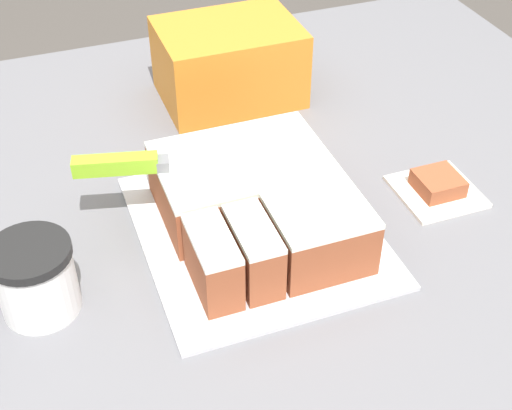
{
  "coord_description": "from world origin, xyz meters",
  "views": [
    {
      "loc": [
        -0.22,
        -0.74,
        1.53
      ],
      "look_at": [
        0.03,
        -0.07,
        0.94
      ],
      "focal_mm": 50.0,
      "sensor_mm": 36.0,
      "label": 1
    }
  ],
  "objects_px": {
    "cake_board": "(256,230)",
    "knife": "(139,164)",
    "brownie": "(438,183)",
    "storage_box": "(229,62)",
    "cake": "(257,204)",
    "coffee_cup": "(36,279)"
  },
  "relations": [
    {
      "from": "coffee_cup",
      "to": "brownie",
      "type": "relative_size",
      "value": 1.6
    },
    {
      "from": "coffee_cup",
      "to": "cake_board",
      "type": "bearing_deg",
      "value": 7.71
    },
    {
      "from": "cake",
      "to": "brownie",
      "type": "bearing_deg",
      "value": -2.94
    },
    {
      "from": "cake",
      "to": "storage_box",
      "type": "distance_m",
      "value": 0.35
    },
    {
      "from": "cake_board",
      "to": "storage_box",
      "type": "distance_m",
      "value": 0.36
    },
    {
      "from": "knife",
      "to": "storage_box",
      "type": "xyz_separation_m",
      "value": [
        0.21,
        0.27,
        -0.03
      ]
    },
    {
      "from": "cake_board",
      "to": "brownie",
      "type": "bearing_deg",
      "value": -2.4
    },
    {
      "from": "knife",
      "to": "coffee_cup",
      "type": "relative_size",
      "value": 3.07
    },
    {
      "from": "knife",
      "to": "brownie",
      "type": "bearing_deg",
      "value": 2.15
    },
    {
      "from": "cake_board",
      "to": "knife",
      "type": "relative_size",
      "value": 1.16
    },
    {
      "from": "cake",
      "to": "coffee_cup",
      "type": "height_order",
      "value": "coffee_cup"
    },
    {
      "from": "cake_board",
      "to": "knife",
      "type": "distance_m",
      "value": 0.18
    },
    {
      "from": "brownie",
      "to": "storage_box",
      "type": "bearing_deg",
      "value": 118.23
    },
    {
      "from": "storage_box",
      "to": "cake",
      "type": "bearing_deg",
      "value": -102.67
    },
    {
      "from": "cake_board",
      "to": "brownie",
      "type": "height_order",
      "value": "brownie"
    },
    {
      "from": "knife",
      "to": "brownie",
      "type": "distance_m",
      "value": 0.42
    },
    {
      "from": "brownie",
      "to": "storage_box",
      "type": "xyz_separation_m",
      "value": [
        -0.19,
        0.36,
        0.05
      ]
    },
    {
      "from": "coffee_cup",
      "to": "storage_box",
      "type": "xyz_separation_m",
      "value": [
        0.37,
        0.39,
        0.02
      ]
    },
    {
      "from": "cake",
      "to": "brownie",
      "type": "height_order",
      "value": "cake"
    },
    {
      "from": "storage_box",
      "to": "brownie",
      "type": "bearing_deg",
      "value": -61.77
    },
    {
      "from": "cake_board",
      "to": "cake",
      "type": "relative_size",
      "value": 1.29
    },
    {
      "from": "cake_board",
      "to": "coffee_cup",
      "type": "distance_m",
      "value": 0.29
    }
  ]
}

